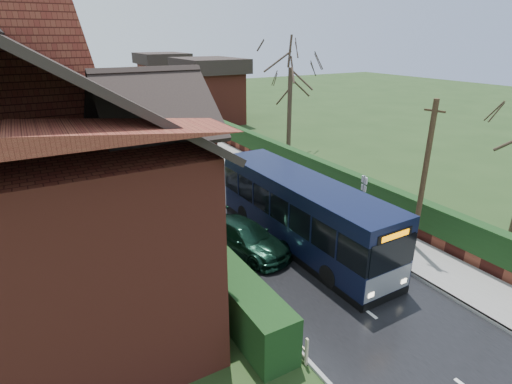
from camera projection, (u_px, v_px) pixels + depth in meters
ground at (326, 280)px, 15.02m from camera, size 140.00×140.00×0.00m
road at (216, 195)px, 23.10m from camera, size 6.00×100.00×0.02m
pavement at (278, 181)px, 25.05m from camera, size 2.50×100.00×0.14m
kerb_right at (261, 185)px, 24.49m from camera, size 0.12×100.00×0.14m
kerb_left at (165, 204)px, 21.68m from camera, size 0.12×100.00×0.10m
front_hedge at (180, 232)px, 16.97m from camera, size 1.20×16.00×1.60m
picket_fence at (197, 235)px, 17.44m from camera, size 0.10×16.00×0.90m
right_wall_hedge at (298, 163)px, 25.42m from camera, size 0.60×50.00×1.80m
brick_house at (36, 171)px, 13.25m from camera, size 9.30×14.60×10.30m
bus at (301, 213)px, 17.10m from camera, size 2.43×9.97×3.02m
car_silver at (179, 203)px, 20.15m from camera, size 2.64×4.36×1.39m
car_green at (245, 237)px, 16.83m from camera, size 2.88×4.77×1.29m
car_distant at (120, 102)px, 51.59m from camera, size 2.32×4.21×1.32m
bus_stop_sign at (363, 195)px, 18.20m from camera, size 0.15×0.41×2.73m
telegraph_pole at (424, 178)px, 16.09m from camera, size 0.25×0.82×6.38m
tree_right_far at (291, 61)px, 29.49m from camera, size 4.74×4.74×9.16m
tree_house_side at (3, 82)px, 18.13m from camera, size 3.91×3.91×8.88m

